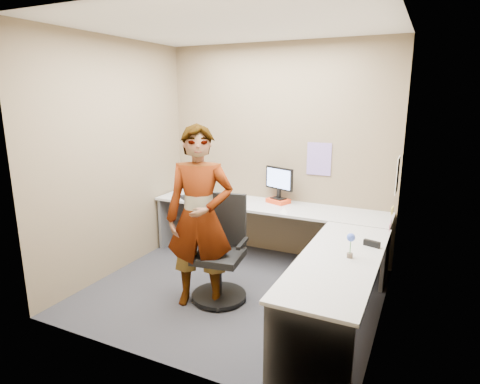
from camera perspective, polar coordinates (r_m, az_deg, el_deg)
The scene contains 21 objects.
ground at distance 4.45m, azimuth -1.11°, elevation -13.99°, with size 3.00×3.00×0.00m, color #25252A.
wall_back at distance 5.19m, azimuth 5.32°, elevation 5.67°, with size 3.00×3.00×0.00m, color #756148.
wall_right at distance 3.60m, azimuth 20.62°, elevation 1.30°, with size 2.70×2.70×0.00m, color #756148.
wall_left at distance 4.86m, azimuth -17.23°, elevation 4.59°, with size 2.70×2.70×0.00m, color #756148.
ceiling at distance 3.99m, azimuth -1.30°, elevation 22.79°, with size 3.00×3.00×0.00m, color white.
desk at distance 4.39m, azimuth 6.28°, elevation -6.11°, with size 2.98×2.58×0.73m.
paper_ream at distance 5.11m, azimuth 5.46°, elevation -1.26°, with size 0.26×0.19×0.05m, color red.
monitor at distance 5.06m, azimuth 5.58°, elevation 1.67°, with size 0.41×0.20×0.40m.
laptop at distance 5.37m, azimuth -6.68°, elevation -0.22°, with size 0.40×0.39×0.22m.
trackball_mouse at distance 5.16m, azimuth -2.05°, elevation -1.05°, with size 0.12×0.08×0.07m.
origami at distance 4.70m, azimuth 6.33°, elevation -2.55°, with size 0.10×0.10×0.06m, color white.
stapler at distance 3.84m, azimuth 18.24°, elevation -6.98°, with size 0.15×0.04×0.06m, color black.
flower at distance 3.50m, azimuth 15.47°, elevation -6.81°, with size 0.07×0.07×0.22m.
calendar_purple at distance 5.02m, azimuth 11.17°, elevation 4.63°, with size 0.30×0.01×0.40m, color #846BB7.
calendar_white at distance 4.50m, azimuth 21.50°, elevation 2.26°, with size 0.01×0.28×0.38m, color white.
sticky_note_a at distance 4.23m, azimuth 20.76°, elevation -2.55°, with size 0.01×0.07×0.07m, color #F2E059.
sticky_note_b at distance 4.31m, azimuth 20.67°, elevation -4.04°, with size 0.01×0.07×0.07m, color pink.
sticky_note_c at distance 4.21m, azimuth 20.49°, elevation -4.76°, with size 0.01×0.07×0.07m, color pink.
sticky_note_d at distance 4.38m, azimuth 20.91°, elevation -2.43°, with size 0.01×0.07×0.07m, color #F2E059.
office_chair at distance 4.18m, azimuth -2.75°, elevation -9.31°, with size 0.58×0.56×1.06m.
person at distance 3.92m, azimuth -5.75°, elevation -3.66°, with size 0.66×0.43×1.80m, color #999399.
Camera 1 is at (1.78, -3.52, 2.07)m, focal length 30.00 mm.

